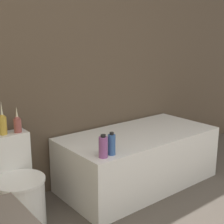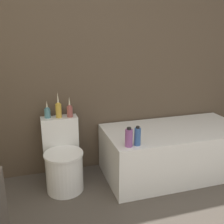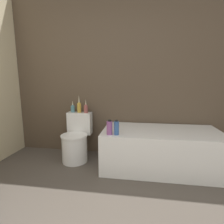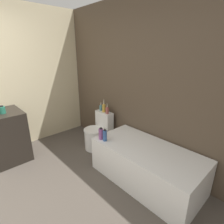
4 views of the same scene
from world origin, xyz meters
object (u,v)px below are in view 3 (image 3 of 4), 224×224
(toilet, at_px, (76,141))
(vase_silver, at_px, (79,107))
(vase_gold, at_px, (73,108))
(vase_bronze, at_px, (86,108))
(bathtub, at_px, (160,149))
(shampoo_bottle_tall, at_px, (109,128))
(shampoo_bottle_short, at_px, (116,128))

(toilet, relative_size, vase_silver, 2.55)
(vase_gold, height_order, vase_bronze, vase_bronze)
(bathtub, xyz_separation_m, vase_bronze, (-1.10, 0.24, 0.49))
(vase_silver, relative_size, shampoo_bottle_tall, 1.47)
(vase_silver, xyz_separation_m, vase_bronze, (0.11, -0.02, -0.02))
(bathtub, relative_size, shampoo_bottle_tall, 8.37)
(shampoo_bottle_tall, bearing_deg, bathtub, 23.97)
(bathtub, bearing_deg, vase_gold, 168.27)
(bathtub, relative_size, shampoo_bottle_short, 8.32)
(vase_gold, height_order, vase_silver, vase_silver)
(shampoo_bottle_short, bearing_deg, bathtub, 26.80)
(vase_silver, bearing_deg, shampoo_bottle_tall, -43.85)
(toilet, distance_m, shampoo_bottle_tall, 0.74)
(toilet, relative_size, shampoo_bottle_short, 3.73)
(toilet, xyz_separation_m, shampoo_bottle_short, (0.65, -0.35, 0.33))
(vase_gold, distance_m, shampoo_bottle_tall, 0.89)
(shampoo_bottle_tall, bearing_deg, vase_gold, 140.24)
(vase_silver, distance_m, shampoo_bottle_short, 0.86)
(bathtub, relative_size, vase_gold, 8.50)
(vase_gold, distance_m, vase_bronze, 0.23)
(bathtub, distance_m, vase_bronze, 1.23)
(vase_bronze, bearing_deg, toilet, -123.26)
(bathtub, height_order, vase_bronze, vase_bronze)
(vase_silver, height_order, shampoo_bottle_tall, vase_silver)
(bathtub, distance_m, shampoo_bottle_short, 0.72)
(vase_silver, bearing_deg, vase_gold, 169.95)
(bathtub, bearing_deg, shampoo_bottle_short, -153.20)
(bathtub, distance_m, vase_silver, 1.34)
(bathtub, bearing_deg, vase_silver, 168.12)
(shampoo_bottle_tall, bearing_deg, toilet, 147.67)
(vase_gold, xyz_separation_m, vase_silver, (0.11, -0.02, 0.03))
(vase_silver, bearing_deg, toilet, -90.00)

